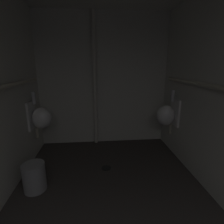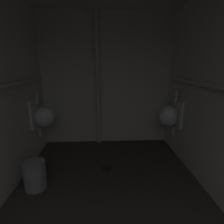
{
  "view_description": "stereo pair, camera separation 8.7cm",
  "coord_description": "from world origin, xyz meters",
  "px_view_note": "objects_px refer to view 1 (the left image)",
  "views": [
    {
      "loc": [
        -0.14,
        0.27,
        1.48
      ],
      "look_at": [
        0.04,
        2.25,
        0.94
      ],
      "focal_mm": 27.79,
      "sensor_mm": 36.0,
      "label": 1
    },
    {
      "loc": [
        -0.06,
        0.27,
        1.48
      ],
      "look_at": [
        0.04,
        2.25,
        0.94
      ],
      "focal_mm": 27.79,
      "sensor_mm": 36.0,
      "label": 2
    }
  ],
  "objects_px": {
    "standpipe_back_wall": "(95,82)",
    "urinal_left_mid": "(40,117)",
    "waste_bin": "(34,177)",
    "urinal_right_mid": "(167,115)",
    "floor_drain": "(106,168)"
  },
  "relations": [
    {
      "from": "urinal_left_mid",
      "to": "standpipe_back_wall",
      "type": "relative_size",
      "value": 0.32
    },
    {
      "from": "standpipe_back_wall",
      "to": "waste_bin",
      "type": "relative_size",
      "value": 6.72
    },
    {
      "from": "urinal_left_mid",
      "to": "floor_drain",
      "type": "relative_size",
      "value": 5.39
    },
    {
      "from": "standpipe_back_wall",
      "to": "floor_drain",
      "type": "relative_size",
      "value": 16.62
    },
    {
      "from": "floor_drain",
      "to": "urinal_right_mid",
      "type": "bearing_deg",
      "value": 21.16
    },
    {
      "from": "urinal_right_mid",
      "to": "standpipe_back_wall",
      "type": "relative_size",
      "value": 0.32
    },
    {
      "from": "urinal_left_mid",
      "to": "urinal_right_mid",
      "type": "height_order",
      "value": "same"
    },
    {
      "from": "urinal_right_mid",
      "to": "floor_drain",
      "type": "height_order",
      "value": "urinal_right_mid"
    },
    {
      "from": "waste_bin",
      "to": "standpipe_back_wall",
      "type": "bearing_deg",
      "value": 58.8
    },
    {
      "from": "urinal_left_mid",
      "to": "floor_drain",
      "type": "xyz_separation_m",
      "value": [
        1.01,
        -0.45,
        -0.68
      ]
    },
    {
      "from": "floor_drain",
      "to": "waste_bin",
      "type": "height_order",
      "value": "waste_bin"
    },
    {
      "from": "standpipe_back_wall",
      "to": "urinal_left_mid",
      "type": "bearing_deg",
      "value": -153.93
    },
    {
      "from": "standpipe_back_wall",
      "to": "waste_bin",
      "type": "bearing_deg",
      "value": -121.2
    },
    {
      "from": "urinal_right_mid",
      "to": "waste_bin",
      "type": "xyz_separation_m",
      "value": [
        -1.94,
        -0.77,
        -0.51
      ]
    },
    {
      "from": "urinal_left_mid",
      "to": "urinal_right_mid",
      "type": "bearing_deg",
      "value": -1.19
    }
  ]
}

